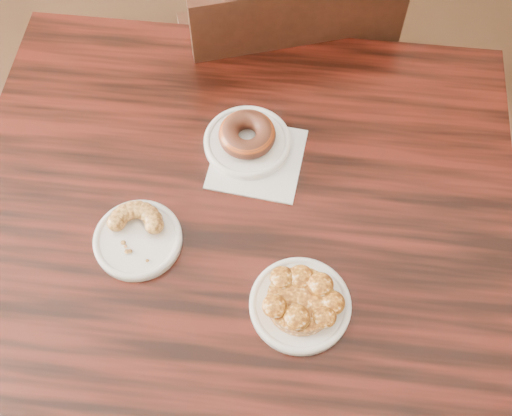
# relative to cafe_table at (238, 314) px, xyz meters

# --- Properties ---
(floor) EXTENTS (5.00, 5.00, 0.00)m
(floor) POSITION_rel_cafe_table_xyz_m (-0.12, -0.03, -0.38)
(floor) COLOR black
(floor) RESTS_ON ground
(cafe_table) EXTENTS (1.03, 1.03, 0.75)m
(cafe_table) POSITION_rel_cafe_table_xyz_m (0.00, 0.00, 0.00)
(cafe_table) COLOR black
(cafe_table) RESTS_ON floor
(chair_far) EXTENTS (0.61, 0.61, 0.90)m
(chair_far) POSITION_rel_cafe_table_xyz_m (0.03, 0.68, 0.08)
(chair_far) COLOR black
(chair_far) RESTS_ON floor
(napkin) EXTENTS (0.19, 0.19, 0.00)m
(napkin) POSITION_rel_cafe_table_xyz_m (0.03, 0.18, 0.38)
(napkin) COLOR silver
(napkin) RESTS_ON cafe_table
(plate_donut) EXTENTS (0.16, 0.16, 0.01)m
(plate_donut) POSITION_rel_cafe_table_xyz_m (0.01, 0.21, 0.39)
(plate_donut) COLOR white
(plate_donut) RESTS_ON napkin
(plate_cruller) EXTENTS (0.15, 0.15, 0.01)m
(plate_cruller) POSITION_rel_cafe_table_xyz_m (-0.16, -0.01, 0.38)
(plate_cruller) COLOR silver
(plate_cruller) RESTS_ON cafe_table
(plate_fritter) EXTENTS (0.17, 0.17, 0.01)m
(plate_fritter) POSITION_rel_cafe_table_xyz_m (0.12, -0.11, 0.38)
(plate_fritter) COLOR white
(plate_fritter) RESTS_ON cafe_table
(glazed_donut) EXTENTS (0.11, 0.11, 0.04)m
(glazed_donut) POSITION_rel_cafe_table_xyz_m (0.01, 0.21, 0.41)
(glazed_donut) COLOR #944015
(glazed_donut) RESTS_ON plate_donut
(apple_fritter) EXTENTS (0.15, 0.15, 0.04)m
(apple_fritter) POSITION_rel_cafe_table_xyz_m (0.12, -0.11, 0.41)
(apple_fritter) COLOR #4F2408
(apple_fritter) RESTS_ON plate_fritter
(cruller_fragment) EXTENTS (0.11, 0.11, 0.03)m
(cruller_fragment) POSITION_rel_cafe_table_xyz_m (-0.16, -0.01, 0.40)
(cruller_fragment) COLOR #5A3212
(cruller_fragment) RESTS_ON plate_cruller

